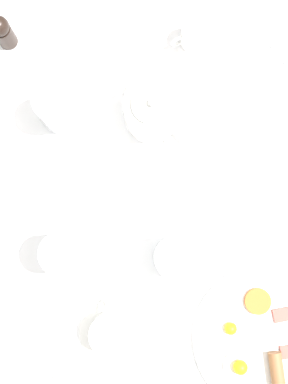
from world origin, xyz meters
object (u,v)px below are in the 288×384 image
creamer_jug (193,36)px  teacup_with_saucer_left (110,332)px  water_glass_tall (57,108)px  fork_spare (269,40)px  breakfast_plate (265,341)px  teapot_far (153,111)px  pepper_grinder (2,32)px  wine_glass_spare (65,253)px  water_glass_short (174,257)px

creamer_jug → teacup_with_saucer_left: bearing=52.7°
water_glass_tall → fork_spare: bearing=178.7°
breakfast_plate → creamer_jug: (-0.10, -0.65, 0.02)m
teapot_far → pepper_grinder: size_ratio=1.81×
breakfast_plate → creamer_jug: creamer_jug is taller
teacup_with_saucer_left → pepper_grinder: 0.67m
breakfast_plate → fork_spare: bearing=-113.9°
water_glass_tall → creamer_jug: size_ratio=1.61×
breakfast_plate → teapot_far: 0.53m
teapot_far → creamer_jug: 0.20m
breakfast_plate → wine_glass_spare: 0.45m
breakfast_plate → teapot_far: size_ratio=1.63×
teacup_with_saucer_left → water_glass_short: size_ratio=1.03×
water_glass_tall → creamer_jug: bearing=-171.0°
breakfast_plate → teacup_with_saucer_left: teacup_with_saucer_left is taller
teacup_with_saucer_left → creamer_jug: teacup_with_saucer_left is taller
teapot_far → pepper_grinder: (0.23, -0.28, -0.00)m
fork_spare → water_glass_short: bearing=43.7°
pepper_grinder → fork_spare: pepper_grinder is taller
fork_spare → teapot_far: bearing=12.1°
teapot_far → wine_glass_spare: (0.27, 0.21, 0.01)m
teacup_with_saucer_left → water_glass_tall: size_ratio=1.02×
pepper_grinder → teapot_far: bearing=129.7°
water_glass_short → creamer_jug: water_glass_short is taller
teacup_with_saucer_left → wine_glass_spare: size_ratio=0.98×
breakfast_plate → teacup_with_saucer_left: 0.32m
teacup_with_saucer_left → breakfast_plate: bearing=154.7°
pepper_grinder → breakfast_plate: bearing=108.7°
wine_glass_spare → creamer_jug: (-0.42, -0.33, -0.04)m
wine_glass_spare → pepper_grinder: bearing=-95.0°
water_glass_tall → wine_glass_spare: (0.09, 0.28, 0.00)m
breakfast_plate → pepper_grinder: size_ratio=2.95×
breakfast_plate → wine_glass_spare: wine_glass_spare is taller
water_glass_tall → creamer_jug: (-0.33, -0.05, -0.04)m
teapot_far → water_glass_short: size_ratio=1.44×
breakfast_plate → water_glass_tall: bearing=-69.8°
fork_spare → breakfast_plate: bearing=66.1°
teacup_with_saucer_left → wine_glass_spare: (0.02, -0.18, 0.04)m
teapot_far → water_glass_short: bearing=134.8°
teacup_with_saucer_left → pepper_grinder: size_ratio=1.28×
teacup_with_saucer_left → teapot_far: bearing=-122.7°
wine_glass_spare → creamer_jug: size_ratio=1.67×
breakfast_plate → teapot_far: teapot_far is taller
breakfast_plate → water_glass_short: water_glass_short is taller
teapot_far → teacup_with_saucer_left: bearing=115.9°
teapot_far → fork_spare: bearing=-109.2°
teacup_with_saucer_left → water_glass_tall: (-0.07, -0.47, 0.04)m
pepper_grinder → fork_spare: size_ratio=0.58×
wine_glass_spare → fork_spare: 0.64m
water_glass_short → fork_spare: bearing=-136.3°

